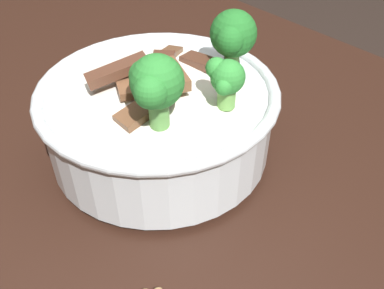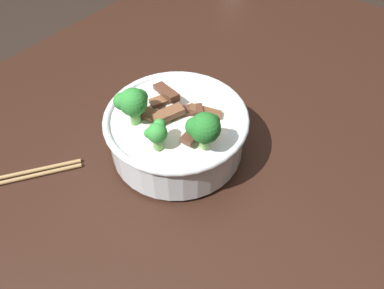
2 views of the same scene
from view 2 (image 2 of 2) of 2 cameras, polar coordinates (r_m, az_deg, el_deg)
ground at (r=1.35m, az=-1.97°, el=-20.19°), size 10.00×10.00×0.00m
dining_table at (r=0.81m, az=-3.09°, el=-3.67°), size 1.40×0.86×0.74m
rice_bowl at (r=0.63m, az=-2.41°, el=2.53°), size 0.24×0.24×0.15m
chopsticks_pair at (r=0.69m, az=-25.37°, el=-4.54°), size 0.19×0.14×0.01m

